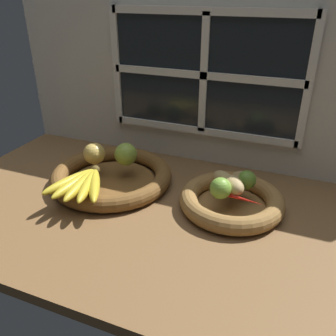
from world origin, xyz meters
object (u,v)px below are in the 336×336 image
Objects in this scene: apple_golden_left at (94,154)px; chili_pepper at (237,197)px; fruit_bowl_right at (231,201)px; apple_green_back at (126,154)px; banana_bunch_front at (82,183)px; lime_near at (221,188)px; potato_oblong at (223,179)px; potato_large at (233,185)px; lime_far at (247,180)px; potato_back at (243,180)px; fruit_bowl_left at (112,176)px.

chili_pepper is (47.79, -4.89, -2.63)cm from apple_golden_left.
fruit_bowl_right is 36.66cm from apple_green_back.
apple_golden_left reaches higher than banana_bunch_front.
apple_golden_left reaches higher than lime_near.
potato_oblong is at bearing -3.09° from apple_green_back.
potato_large is 4.89cm from lime_far.
potato_large is 4.33cm from chili_pepper.
lime_near is at bearing -118.98° from potato_back.
fruit_bowl_right is 46.10cm from apple_golden_left.
potato_oblong is at bearing 24.00° from banana_bunch_front.
fruit_bowl_left is 1.30× the size of fruit_bowl_right.
banana_bunch_front is 2.84× the size of potato_oblong.
potato_large is at bearing -114.44° from potato_back.
apple_green_back is at bearing 56.01° from fruit_bowl_left.
lime_near is 9.51cm from lime_far.
apple_golden_left is 45.69cm from potato_large.
lime_far is (3.00, 3.85, 5.43)cm from fruit_bowl_right.
potato_back is at bearing 15.95° from potato_oblong.
apple_green_back is 32.31cm from potato_oblong.
potato_back is at bearing 65.56° from fruit_bowl_right.
apple_green_back reaches higher than fruit_bowl_left.
banana_bunch_front is 40.30cm from potato_oblong.
banana_bunch_front is at bearing -157.60° from chili_pepper.
potato_large is (38.87, -0.00, 5.17)cm from fruit_bowl_left.
banana_bunch_front is at bearing -158.08° from lime_far.
apple_golden_left is at bearing -176.90° from chili_pepper.
banana_bunch_front is 2.71× the size of potato_back.
apple_green_back is 18.82cm from banana_bunch_front.
apple_golden_left is at bearing -162.68° from apple_green_back.
lime_far reaches higher than potato_large.
apple_green_back is at bearing 179.01° from lime_far.
potato_oblong is at bearing 4.51° from fruit_bowl_left.
potato_back is (47.64, 2.92, -1.22)cm from apple_golden_left.
potato_back is at bearing 3.50° from apple_golden_left.
apple_golden_left is at bearing 109.25° from banana_bunch_front.
apple_green_back is 1.23× the size of lime_near.
potato_oblong is 4.54cm from potato_large.
fruit_bowl_right is (38.87, -0.00, 0.02)cm from fruit_bowl_left.
lime_far is (48.65, 2.40, -0.80)cm from apple_golden_left.
chili_pepper is at bearing -88.92° from potato_back.
fruit_bowl_left is 5.28× the size of apple_green_back.
fruit_bowl_left is at bearing -12.12° from apple_golden_left.
potato_large is at bearing -127.87° from lime_far.
potato_large is at bearing -7.20° from apple_green_back.
potato_back is 1.25× the size of lime_near.
potato_back is 5.79cm from potato_oblong.
potato_oblong is at bearing 98.65° from lime_near.
potato_back is (40.85, 4.37, 5.03)cm from fruit_bowl_left.
fruit_bowl_left is 1.92× the size of banana_bunch_front.
potato_large is (3.58, -2.78, 0.19)cm from potato_oblong.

